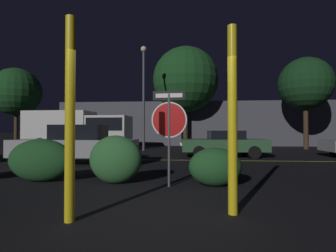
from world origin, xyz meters
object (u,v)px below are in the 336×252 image
object	(u,v)px
stop_sign	(169,120)
hedge_bush_1	(41,160)
hedge_bush_3	(215,167)
yellow_pole_right	(232,119)
tree_1	(305,84)
yellow_pole_left	(70,118)
delivery_truck	(80,128)
tree_0	(16,92)
street_lamp	(144,87)
tree_2	(186,80)
passing_car_2	(77,145)
hedge_bush_2	(116,159)
passing_car_3	(224,143)

from	to	relation	value
stop_sign	hedge_bush_1	distance (m)	3.54
hedge_bush_3	yellow_pole_right	bearing A→B (deg)	-87.97
yellow_pole_right	tree_1	world-z (taller)	tree_1
yellow_pole_left	delivery_truck	distance (m)	15.07
tree_0	tree_1	world-z (taller)	tree_0
street_lamp	tree_2	world-z (taller)	tree_2
passing_car_2	tree_2	world-z (taller)	tree_2
stop_sign	street_lamp	world-z (taller)	street_lamp
passing_car_2	yellow_pole_right	bearing A→B (deg)	-140.85
tree_1	delivery_truck	bearing A→B (deg)	-174.02
yellow_pole_right	hedge_bush_2	world-z (taller)	yellow_pole_right
stop_sign	hedge_bush_3	xyz separation A→B (m)	(1.09, 0.17, -1.11)
street_lamp	tree_2	distance (m)	5.57
yellow_pole_left	hedge_bush_1	world-z (taller)	yellow_pole_left
delivery_truck	tree_2	distance (m)	9.28
tree_0	street_lamp	bearing A→B (deg)	-20.23
tree_2	passing_car_3	bearing A→B (deg)	-76.31
yellow_pole_left	tree_2	world-z (taller)	tree_2
hedge_bush_1	stop_sign	bearing A→B (deg)	-6.06
hedge_bush_2	stop_sign	bearing A→B (deg)	-11.79
hedge_bush_3	passing_car_3	world-z (taller)	passing_car_3
yellow_pole_right	tree_2	world-z (taller)	tree_2
passing_car_2	tree_1	distance (m)	16.12
yellow_pole_left	passing_car_2	distance (m)	7.08
hedge_bush_1	hedge_bush_2	distance (m)	2.00
passing_car_2	passing_car_3	distance (m)	7.01
hedge_bush_1	street_lamp	distance (m)	11.17
yellow_pole_left	tree_1	distance (m)	18.75
yellow_pole_right	delivery_truck	size ratio (longest dim) A/B	0.42
yellow_pole_right	tree_0	world-z (taller)	tree_0
tree_2	passing_car_2	bearing A→B (deg)	-109.94
hedge_bush_3	tree_2	distance (m)	16.24
street_lamp	tree_2	xyz separation A→B (m)	(2.70, 4.68, 1.36)
stop_sign	tree_0	xyz separation A→B (m)	(-14.42, 15.27, 3.09)
yellow_pole_left	tree_2	distance (m)	18.54
passing_car_3	delivery_truck	xyz separation A→B (m)	(-9.28, 4.19, 0.80)
street_lamp	tree_1	bearing A→B (deg)	11.10
yellow_pole_right	hedge_bush_3	bearing A→B (deg)	92.03
yellow_pole_right	hedge_bush_2	size ratio (longest dim) A/B	2.28
tree_0	yellow_pole_left	bearing A→B (deg)	-53.43
street_lamp	hedge_bush_3	bearing A→B (deg)	-71.39
yellow_pole_left	hedge_bush_3	world-z (taller)	yellow_pole_left
delivery_truck	street_lamp	size ratio (longest dim) A/B	1.04
yellow_pole_left	street_lamp	distance (m)	13.68
yellow_pole_left	delivery_truck	size ratio (longest dim) A/B	0.42
stop_sign	tree_0	distance (m)	21.23
yellow_pole_right	street_lamp	world-z (taller)	street_lamp
hedge_bush_3	passing_car_2	xyz separation A→B (m)	(-5.11, 3.84, 0.30)
passing_car_3	tree_2	xyz separation A→B (m)	(-2.03, 8.33, 4.86)
yellow_pole_right	hedge_bush_1	distance (m)	5.16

